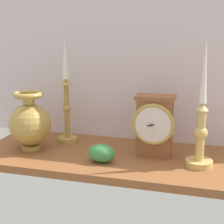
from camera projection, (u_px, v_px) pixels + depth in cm
name	position (u px, v px, depth cm)	size (l,w,h in cm)	color
ground_plane	(132.00, 159.00, 112.46)	(100.00, 36.00, 2.40)	brown
back_wall	(145.00, 49.00, 121.87)	(120.00, 2.00, 65.00)	silver
mantel_clock	(154.00, 125.00, 110.18)	(13.16, 9.09, 19.51)	brown
candlestick_tall_left	(201.00, 129.00, 101.48)	(8.07, 8.07, 37.27)	tan
candlestick_tall_center	(67.00, 101.00, 122.49)	(7.04, 7.04, 37.51)	#AC8B40
brass_vase_bulbous	(30.00, 123.00, 116.44)	(13.99, 13.99, 19.60)	#B39144
ivy_sprig	(101.00, 153.00, 106.58)	(8.38, 5.87, 5.65)	#3E8C4D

